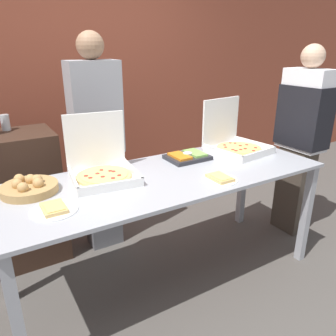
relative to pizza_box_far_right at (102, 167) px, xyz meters
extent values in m
plane|color=#514C47|center=(0.40, -0.19, -0.94)|extent=(16.00, 16.00, 0.00)
cube|color=brown|center=(0.40, 1.51, 0.46)|extent=(10.00, 0.06, 2.80)
cube|color=#A8AAB2|center=(0.40, -0.19, -0.09)|extent=(2.27, 0.84, 0.02)
cube|color=#A8AAB2|center=(-0.68, -0.56, -0.52)|extent=(0.06, 0.06, 0.84)
cube|color=#A8AAB2|center=(1.49, -0.56, -0.52)|extent=(0.06, 0.06, 0.84)
cube|color=#A8AAB2|center=(-0.68, 0.18, -0.52)|extent=(0.06, 0.06, 0.84)
cube|color=#A8AAB2|center=(1.49, 0.18, -0.52)|extent=(0.06, 0.06, 0.84)
cube|color=white|center=(-0.01, -0.05, -0.06)|extent=(0.46, 0.46, 0.02)
cube|color=white|center=(-0.03, -0.25, -0.03)|extent=(0.41, 0.07, 0.04)
cube|color=white|center=(-0.20, -0.03, -0.03)|extent=(0.07, 0.41, 0.04)
cube|color=white|center=(0.19, -0.08, -0.03)|extent=(0.07, 0.41, 0.04)
cube|color=white|center=(0.02, 0.16, 0.14)|extent=(0.41, 0.07, 0.39)
cylinder|color=#DBB26B|center=(-0.01, -0.05, -0.05)|extent=(0.36, 0.36, 0.02)
cylinder|color=#EFCC70|center=(-0.01, -0.05, -0.03)|extent=(0.31, 0.31, 0.00)
cylinder|color=#B22D23|center=(0.07, -0.04, -0.03)|extent=(0.03, 0.03, 0.00)
cylinder|color=#B22D23|center=(0.05, -0.02, -0.03)|extent=(0.03, 0.03, 0.00)
cylinder|color=#B22D23|center=(0.01, 0.03, -0.03)|extent=(0.03, 0.03, 0.00)
cylinder|color=#B22D23|center=(-0.04, -0.02, -0.03)|extent=(0.03, 0.03, 0.00)
cylinder|color=#B22D23|center=(-0.12, -0.02, -0.03)|extent=(0.03, 0.03, 0.00)
cylinder|color=#B22D23|center=(-0.11, -0.07, -0.03)|extent=(0.03, 0.03, 0.00)
cylinder|color=#B22D23|center=(-0.03, -0.09, -0.03)|extent=(0.03, 0.03, 0.00)
cylinder|color=#B22D23|center=(0.02, -0.15, -0.03)|extent=(0.03, 0.03, 0.00)
cylinder|color=#B22D23|center=(0.07, -0.12, -0.03)|extent=(0.03, 0.03, 0.00)
cube|color=white|center=(1.18, -0.06, -0.06)|extent=(0.48, 0.48, 0.02)
cube|color=white|center=(1.20, -0.26, -0.03)|extent=(0.42, 0.07, 0.04)
cube|color=white|center=(0.98, -0.08, -0.03)|extent=(0.07, 0.42, 0.04)
cube|color=white|center=(1.38, -0.03, -0.03)|extent=(0.07, 0.42, 0.04)
cube|color=white|center=(1.15, 0.16, 0.15)|extent=(0.42, 0.07, 0.40)
cylinder|color=#DBB26B|center=(1.18, -0.06, -0.05)|extent=(0.37, 0.37, 0.02)
cylinder|color=#EFCC70|center=(1.18, -0.06, -0.03)|extent=(0.32, 0.32, 0.00)
cylinder|color=#B22D23|center=(1.28, -0.04, -0.03)|extent=(0.03, 0.03, 0.00)
cylinder|color=#B22D23|center=(1.22, -0.03, -0.03)|extent=(0.03, 0.03, 0.00)
cylinder|color=#B22D23|center=(1.23, 0.05, -0.03)|extent=(0.03, 0.03, 0.00)
cylinder|color=#B22D23|center=(1.20, 0.08, -0.03)|extent=(0.03, 0.03, 0.00)
cylinder|color=#B22D23|center=(1.12, 0.06, -0.03)|extent=(0.03, 0.03, 0.00)
cylinder|color=#B22D23|center=(1.08, 0.00, -0.03)|extent=(0.03, 0.03, 0.00)
cylinder|color=#B22D23|center=(1.09, -0.08, -0.03)|extent=(0.03, 0.03, 0.00)
cylinder|color=#B22D23|center=(1.09, -0.12, -0.03)|extent=(0.03, 0.03, 0.00)
cylinder|color=#B22D23|center=(1.14, -0.11, -0.03)|extent=(0.03, 0.03, 0.00)
cylinder|color=#B22D23|center=(1.21, -0.19, -0.03)|extent=(0.03, 0.03, 0.00)
cylinder|color=#B22D23|center=(1.19, -0.12, -0.03)|extent=(0.03, 0.03, 0.00)
cylinder|color=#B22D23|center=(1.29, -0.14, -0.03)|extent=(0.03, 0.03, 0.00)
cylinder|color=white|center=(0.65, -0.45, -0.07)|extent=(0.23, 0.23, 0.01)
cube|color=#DBB26B|center=(0.65, -0.45, -0.06)|extent=(0.12, 0.17, 0.02)
cube|color=#EFCC70|center=(0.65, -0.46, -0.05)|extent=(0.09, 0.12, 0.01)
cylinder|color=white|center=(-0.40, -0.32, -0.07)|extent=(0.26, 0.26, 0.01)
cube|color=#DBB26B|center=(-0.40, -0.32, -0.06)|extent=(0.12, 0.17, 0.02)
cube|color=#EFCC70|center=(-0.40, -0.33, -0.05)|extent=(0.09, 0.12, 0.01)
cube|color=#28282D|center=(0.71, 0.01, -0.06)|extent=(0.32, 0.24, 0.03)
cube|color=orange|center=(0.63, 0.01, -0.04)|extent=(0.11, 0.19, 0.02)
cube|color=#8CC65B|center=(0.78, 0.01, -0.04)|extent=(0.11, 0.19, 0.02)
cylinder|color=white|center=(0.71, 0.01, -0.03)|extent=(0.07, 0.07, 0.02)
cylinder|color=tan|center=(-0.46, 0.00, -0.05)|extent=(0.34, 0.34, 0.05)
sphere|color=tan|center=(-0.41, 0.01, -0.01)|extent=(0.06, 0.06, 0.06)
sphere|color=tan|center=(-0.45, 0.04, -0.01)|extent=(0.06, 0.06, 0.06)
sphere|color=tan|center=(-0.51, 0.07, -0.01)|extent=(0.06, 0.06, 0.06)
sphere|color=tan|center=(-0.53, 0.00, -0.01)|extent=(0.06, 0.06, 0.06)
sphere|color=tan|center=(-0.51, -0.08, -0.01)|extent=(0.06, 0.06, 0.06)
sphere|color=tan|center=(-0.42, -0.05, -0.01)|extent=(0.06, 0.06, 0.06)
cube|color=#382319|center=(-0.50, 0.68, -0.40)|extent=(0.67, 0.49, 1.08)
cylinder|color=silver|center=(-0.47, 0.81, 0.20)|extent=(0.07, 0.07, 0.12)
cylinder|color=silver|center=(-0.47, 0.81, 0.27)|extent=(0.06, 0.06, 0.00)
cube|color=slate|center=(0.17, 0.54, -0.50)|extent=(0.28, 0.20, 0.87)
cube|color=#99999E|center=(0.17, 0.54, 0.30)|extent=(0.40, 0.22, 0.73)
sphere|color=#9E7556|center=(0.17, 0.54, 0.77)|extent=(0.21, 0.21, 0.21)
cube|color=#473D33|center=(1.82, -0.17, -0.53)|extent=(0.20, 0.28, 0.83)
cube|color=white|center=(1.82, -0.17, 0.23)|extent=(0.22, 0.40, 0.70)
cube|color=black|center=(1.82, -0.17, 0.18)|extent=(0.24, 0.42, 0.53)
sphere|color=#D8AD8C|center=(1.82, -0.17, 0.68)|extent=(0.20, 0.20, 0.20)
camera|label=1|loc=(-0.68, -1.99, 0.77)|focal=35.00mm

